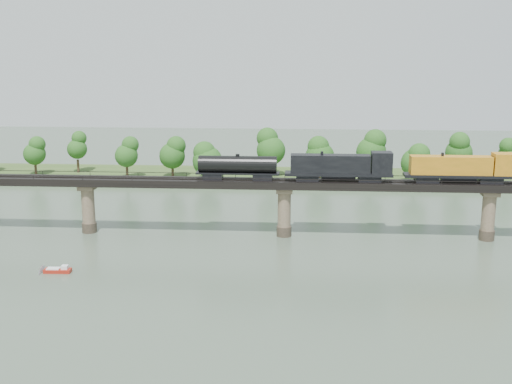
{
  "coord_description": "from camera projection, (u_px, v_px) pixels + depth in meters",
  "views": [
    {
      "loc": [
        2.79,
        -94.13,
        37.52
      ],
      "look_at": [
        -5.66,
        30.0,
        9.0
      ],
      "focal_mm": 45.0,
      "sensor_mm": 36.0,
      "label": 1
    }
  ],
  "objects": [
    {
      "name": "far_treeline",
      "position": [
        259.0,
        152.0,
        176.99
      ],
      "size": [
        289.06,
        17.54,
        13.6
      ],
      "color": "#382619",
      "rests_on": "far_bank"
    },
    {
      "name": "far_bank",
      "position": [
        289.0,
        177.0,
        182.59
      ],
      "size": [
        300.0,
        24.0,
        1.6
      ],
      "primitive_type": "cube",
      "color": "#314B1E",
      "rests_on": "ground"
    },
    {
      "name": "bridge",
      "position": [
        284.0,
        210.0,
        128.06
      ],
      "size": [
        236.0,
        30.0,
        11.5
      ],
      "color": "#473A2D",
      "rests_on": "ground"
    },
    {
      "name": "motorboat",
      "position": [
        58.0,
        270.0,
        108.39
      ],
      "size": [
        4.54,
        1.78,
        1.26
      ],
      "rotation": [
        0.0,
        0.0,
        0.04
      ],
      "color": "#9F1F12",
      "rests_on": "ground"
    },
    {
      "name": "ground",
      "position": [
        279.0,
        291.0,
        100.11
      ],
      "size": [
        400.0,
        400.0,
        0.0
      ],
      "primitive_type": "plane",
      "color": "#3C4D3C",
      "rests_on": "ground"
    },
    {
      "name": "freight_train",
      "position": [
        420.0,
        168.0,
        124.36
      ],
      "size": [
        84.95,
        3.31,
        5.85
      ],
      "color": "black",
      "rests_on": "bridge"
    },
    {
      "name": "bridge_superstructure",
      "position": [
        285.0,
        179.0,
        126.65
      ],
      "size": [
        220.0,
        4.9,
        0.75
      ],
      "color": "black",
      "rests_on": "bridge"
    }
  ]
}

